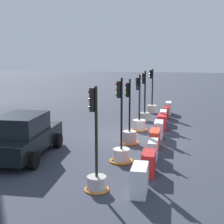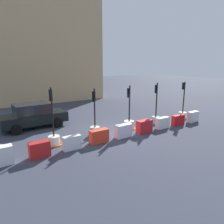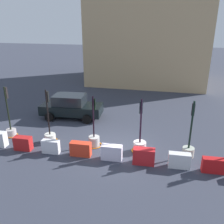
# 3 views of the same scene
# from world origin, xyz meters

# --- Properties ---
(ground_plane) EXTENTS (120.00, 120.00, 0.00)m
(ground_plane) POSITION_xyz_m (0.00, 0.00, 0.00)
(ground_plane) COLOR #333744
(traffic_light_1) EXTENTS (0.93, 0.93, 3.32)m
(traffic_light_1) POSITION_xyz_m (-4.11, -0.16, 0.45)
(traffic_light_1) COLOR silver
(traffic_light_1) RESTS_ON ground_plane
(traffic_light_2) EXTENTS (0.91, 0.91, 3.07)m
(traffic_light_2) POSITION_xyz_m (-1.37, 0.01, 0.47)
(traffic_light_2) COLOR #B1ADAA
(traffic_light_2) RESTS_ON ground_plane
(traffic_light_3) EXTENTS (0.91, 0.91, 3.12)m
(traffic_light_3) POSITION_xyz_m (1.34, -0.07, 0.45)
(traffic_light_3) COLOR silver
(traffic_light_3) RESTS_ON ground_plane
(traffic_light_4) EXTENTS (0.63, 0.63, 3.19)m
(traffic_light_4) POSITION_xyz_m (3.99, -0.02, 0.58)
(traffic_light_4) COLOR #A9B2A4
(traffic_light_4) RESTS_ON ground_plane
(traffic_light_5) EXTENTS (0.69, 0.69, 3.15)m
(traffic_light_5) POSITION_xyz_m (7.00, -0.17, 0.55)
(traffic_light_5) COLOR beige
(traffic_light_5) RESTS_ON ground_plane
(construction_barrier_0) EXTENTS (1.04, 0.50, 0.89)m
(construction_barrier_0) POSITION_xyz_m (-6.89, -1.30, 0.45)
(construction_barrier_0) COLOR silver
(construction_barrier_0) RESTS_ON ground_plane
(construction_barrier_1) EXTENTS (1.01, 0.50, 0.80)m
(construction_barrier_1) POSITION_xyz_m (-5.20, -1.37, 0.40)
(construction_barrier_1) COLOR red
(construction_barrier_1) RESTS_ON ground_plane
(construction_barrier_2) EXTENTS (1.01, 0.41, 0.77)m
(construction_barrier_2) POSITION_xyz_m (-3.48, -1.34, 0.38)
(construction_barrier_2) COLOR silver
(construction_barrier_2) RESTS_ON ground_plane
(construction_barrier_3) EXTENTS (1.16, 0.48, 0.79)m
(construction_barrier_3) POSITION_xyz_m (-1.76, -1.25, 0.40)
(construction_barrier_3) COLOR red
(construction_barrier_3) RESTS_ON ground_plane
(construction_barrier_4) EXTENTS (1.13, 0.47, 0.83)m
(construction_barrier_4) POSITION_xyz_m (-0.01, -1.27, 0.42)
(construction_barrier_4) COLOR silver
(construction_barrier_4) RESTS_ON ground_plane
(construction_barrier_5) EXTENTS (1.13, 0.51, 0.87)m
(construction_barrier_5) POSITION_xyz_m (1.70, -1.30, 0.43)
(construction_barrier_5) COLOR red
(construction_barrier_5) RESTS_ON ground_plane
(construction_barrier_6) EXTENTS (1.10, 0.44, 0.80)m
(construction_barrier_6) POSITION_xyz_m (3.48, -1.24, 0.40)
(construction_barrier_6) COLOR silver
(construction_barrier_6) RESTS_ON ground_plane
(construction_barrier_7) EXTENTS (1.13, 0.41, 0.77)m
(construction_barrier_7) POSITION_xyz_m (5.10, -1.30, 0.38)
(construction_barrier_7) COLOR red
(construction_barrier_7) RESTS_ON ground_plane
(construction_barrier_8) EXTENTS (1.06, 0.43, 0.85)m
(construction_barrier_8) POSITION_xyz_m (6.79, -1.36, 0.43)
(construction_barrier_8) COLOR silver
(construction_barrier_8) RESTS_ON ground_plane
(car_black_sedan) EXTENTS (4.69, 2.46, 1.79)m
(car_black_sedan) POSITION_xyz_m (-4.36, 3.91, 0.89)
(car_black_sedan) COLOR black
(car_black_sedan) RESTS_ON ground_plane
(building_main_facade) EXTENTS (13.45, 10.01, 16.16)m
(building_main_facade) POSITION_xyz_m (0.08, 17.55, 8.09)
(building_main_facade) COLOR tan
(building_main_facade) RESTS_ON ground_plane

